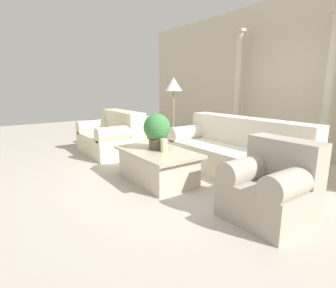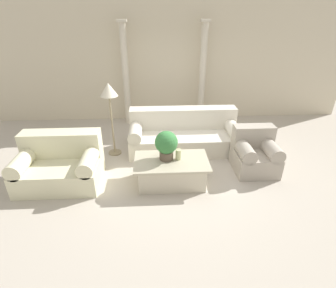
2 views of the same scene
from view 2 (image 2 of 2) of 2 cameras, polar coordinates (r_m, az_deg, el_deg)
The scene contains 11 objects.
ground_plane at distance 5.33m, azimuth 1.72°, elevation -5.08°, with size 16.00×16.00×0.00m, color #BCB2A3.
wall_back at distance 7.39m, azimuth 0.07°, elevation 17.49°, with size 10.00×0.06×3.20m.
sofa_long at distance 5.92m, azimuth 3.44°, elevation 2.20°, with size 2.41×0.99×0.88m.
loveseat at distance 5.15m, azimuth -22.38°, elevation -3.95°, with size 1.42×0.99×0.88m.
coffee_table at distance 4.77m, azimuth 0.74°, elevation -5.94°, with size 1.32×0.79×0.47m.
potted_plant at distance 4.55m, azimuth -0.37°, elevation -0.01°, with size 0.40×0.40×0.53m.
pillar_candle at distance 4.64m, azimuth 2.25°, elevation -2.29°, with size 0.10×0.10×0.19m.
floor_lamp at distance 5.46m, azimuth -12.70°, elevation 10.25°, with size 0.35×0.35×1.57m.
column_left at distance 7.10m, azimuth -9.20°, elevation 14.71°, with size 0.24×0.24×2.65m.
column_right at distance 7.18m, azimuth 7.49°, elevation 14.96°, with size 0.24×0.24×2.65m.
armchair at distance 5.38m, azimuth 18.37°, elevation -1.80°, with size 0.79×0.79×0.85m.
Camera 2 is at (-0.40, -4.49, 2.85)m, focal length 28.00 mm.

